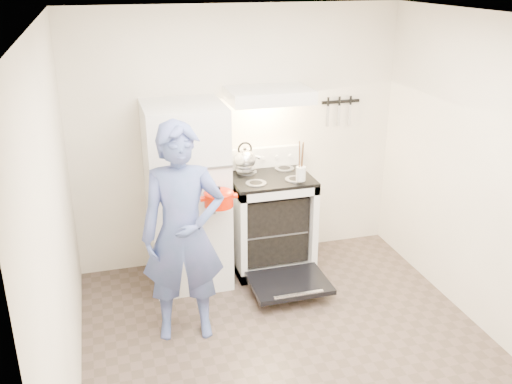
# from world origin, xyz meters

# --- Properties ---
(floor) EXTENTS (3.60, 3.60, 0.00)m
(floor) POSITION_xyz_m (0.00, 0.00, 0.00)
(floor) COLOR brown
(floor) RESTS_ON ground
(back_wall) EXTENTS (3.20, 0.02, 2.50)m
(back_wall) POSITION_xyz_m (0.00, 1.80, 1.25)
(back_wall) COLOR white
(back_wall) RESTS_ON ground
(refrigerator) EXTENTS (0.70, 0.70, 1.70)m
(refrigerator) POSITION_xyz_m (-0.58, 1.45, 0.85)
(refrigerator) COLOR silver
(refrigerator) RESTS_ON floor
(stove_body) EXTENTS (0.76, 0.65, 0.92)m
(stove_body) POSITION_xyz_m (0.23, 1.48, 0.46)
(stove_body) COLOR silver
(stove_body) RESTS_ON floor
(cooktop) EXTENTS (0.76, 0.65, 0.03)m
(cooktop) POSITION_xyz_m (0.23, 1.48, 0.94)
(cooktop) COLOR black
(cooktop) RESTS_ON stove_body
(backsplash) EXTENTS (0.76, 0.07, 0.20)m
(backsplash) POSITION_xyz_m (0.23, 1.76, 1.05)
(backsplash) COLOR silver
(backsplash) RESTS_ON cooktop
(oven_door) EXTENTS (0.70, 0.54, 0.04)m
(oven_door) POSITION_xyz_m (0.23, 0.88, 0.12)
(oven_door) COLOR black
(oven_door) RESTS_ON floor
(oven_rack) EXTENTS (0.60, 0.52, 0.01)m
(oven_rack) POSITION_xyz_m (0.23, 1.48, 0.44)
(oven_rack) COLOR slate
(oven_rack) RESTS_ON stove_body
(range_hood) EXTENTS (0.76, 0.50, 0.12)m
(range_hood) POSITION_xyz_m (0.23, 1.55, 1.71)
(range_hood) COLOR silver
(range_hood) RESTS_ON back_wall
(knife_strip) EXTENTS (0.40, 0.02, 0.03)m
(knife_strip) POSITION_xyz_m (1.05, 1.79, 1.55)
(knife_strip) COLOR black
(knife_strip) RESTS_ON back_wall
(pizza_stone) EXTENTS (0.36, 0.36, 0.02)m
(pizza_stone) POSITION_xyz_m (0.20, 1.53, 0.45)
(pizza_stone) COLOR #89704E
(pizza_stone) RESTS_ON oven_rack
(tea_kettle) EXTENTS (0.26, 0.21, 0.31)m
(tea_kettle) POSITION_xyz_m (0.02, 1.61, 1.11)
(tea_kettle) COLOR silver
(tea_kettle) RESTS_ON cooktop
(utensil_jar) EXTENTS (0.11, 0.11, 0.13)m
(utensil_jar) POSITION_xyz_m (0.44, 1.22, 1.05)
(utensil_jar) COLOR silver
(utensil_jar) RESTS_ON cooktop
(person) EXTENTS (0.70, 0.50, 1.77)m
(person) POSITION_xyz_m (-0.75, 0.58, 0.89)
(person) COLOR navy
(person) RESTS_ON floor
(dutch_oven) EXTENTS (0.32, 0.25, 0.22)m
(dutch_oven) POSITION_xyz_m (-0.38, 0.97, 0.98)
(dutch_oven) COLOR red
(dutch_oven) RESTS_ON person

